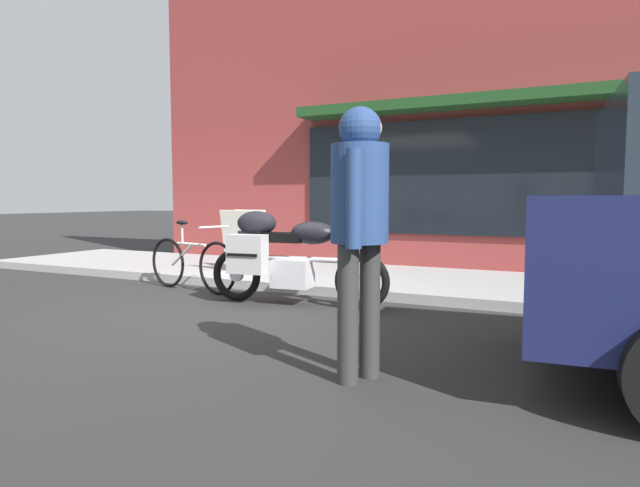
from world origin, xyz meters
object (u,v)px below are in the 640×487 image
Objects in this scene: touring_motorcycle at (285,253)px; sandwich_board_sign at (243,241)px; parked_bicycle at (191,263)px; pedestrian_walking at (360,210)px.

sandwich_board_sign is (-1.55, 1.45, -0.01)m from touring_motorcycle.
parked_bicycle is 1.18m from sandwich_board_sign.
pedestrian_walking is at bearing -35.01° from parked_bicycle.
pedestrian_walking is 1.95× the size of sandwich_board_sign.
touring_motorcycle is at bearing -10.52° from parked_bicycle.
touring_motorcycle is 1.20× the size of pedestrian_walking.
touring_motorcycle is 1.31× the size of parked_bicycle.
touring_motorcycle reaches higher than sandwich_board_sign.
pedestrian_walking reaches higher than parked_bicycle.
touring_motorcycle is 2.13m from sandwich_board_sign.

